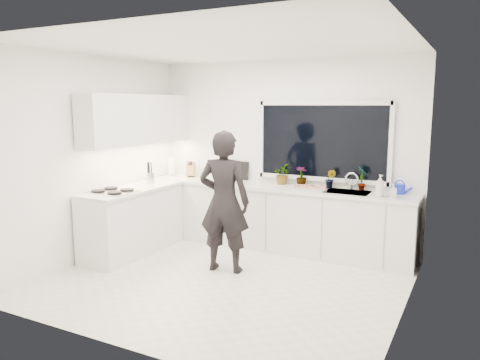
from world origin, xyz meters
The scene contains 25 objects.
floor centered at (0.00, 0.00, -0.01)m, with size 4.00×3.50×0.02m, color beige.
wall_back centered at (0.00, 1.76, 1.35)m, with size 4.00×0.02×2.70m, color white.
wall_left centered at (-2.01, 0.00, 1.35)m, with size 0.02×3.50×2.70m, color white.
wall_right centered at (2.01, 0.00, 1.35)m, with size 0.02×3.50×2.70m, color white.
ceiling centered at (0.00, 0.00, 2.71)m, with size 4.00×3.50×0.02m, color white.
window centered at (0.60, 1.73, 1.55)m, with size 1.80×0.02×1.00m, color black.
base_cabinets_back centered at (0.00, 1.45, 0.44)m, with size 3.92×0.58×0.88m, color white.
base_cabinets_left centered at (-1.67, 0.35, 0.44)m, with size 0.58×1.60×0.88m, color white.
countertop_back centered at (0.00, 1.44, 0.90)m, with size 3.94×0.62×0.04m, color silver.
countertop_left centered at (-1.67, 0.35, 0.90)m, with size 0.62×1.60×0.04m, color silver.
upper_cabinets centered at (-1.79, 0.70, 1.85)m, with size 0.34×2.10×0.70m, color white.
sink centered at (1.05, 1.45, 0.87)m, with size 0.58×0.42×0.14m, color silver.
faucet centered at (1.05, 1.65, 1.03)m, with size 0.03×0.03×0.22m, color silver.
stovetop centered at (-1.69, 0.00, 0.94)m, with size 0.56×0.48×0.03m, color black.
person centered at (-0.18, 0.31, 0.88)m, with size 0.64×0.42×1.76m, color black.
pizza_tray centered at (0.55, 1.42, 0.94)m, with size 0.43×0.32×0.03m, color silver.
pizza centered at (0.55, 1.42, 0.95)m, with size 0.40×0.28×0.01m, color #AC1626.
watering_can centered at (1.68, 1.61, 0.98)m, with size 0.14×0.14×0.13m, color #1626D3.
paper_towel_roll centered at (-1.85, 1.55, 1.05)m, with size 0.11×0.11×0.26m, color white.
knife_block centered at (-1.51, 1.59, 1.03)m, with size 0.13×0.10×0.22m, color #916443.
utensil_crock centered at (-1.70, 0.80, 1.00)m, with size 0.13×0.13×0.16m, color silver.
picture_frame_large centered at (-0.65, 1.69, 1.06)m, with size 0.22×0.02×0.28m, color black.
picture_frame_small centered at (-0.92, 1.69, 1.07)m, with size 0.25×0.02×0.30m, color black.
herb_plants centered at (0.40, 1.61, 1.07)m, with size 1.42×0.34×0.33m.
soap_bottles centered at (1.53, 1.30, 1.05)m, with size 0.29×0.15×0.28m.
Camera 1 is at (2.58, -4.59, 2.06)m, focal length 35.00 mm.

